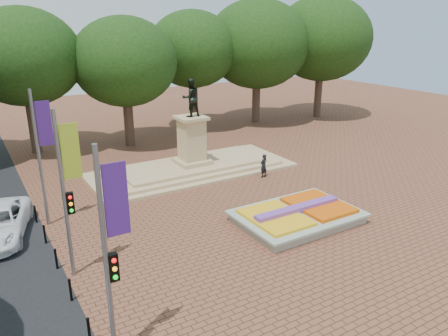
# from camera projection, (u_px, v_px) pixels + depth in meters

# --- Properties ---
(ground) EXTENTS (90.00, 90.00, 0.00)m
(ground) POSITION_uv_depth(u_px,v_px,m) (259.00, 212.00, 24.02)
(ground) COLOR brown
(ground) RESTS_ON ground
(flower_bed) EXTENTS (6.30, 4.30, 0.91)m
(flower_bed) POSITION_uv_depth(u_px,v_px,m) (298.00, 215.00, 22.78)
(flower_bed) COLOR gray
(flower_bed) RESTS_ON ground
(monument) EXTENTS (14.00, 6.00, 6.40)m
(monument) POSITION_uv_depth(u_px,v_px,m) (192.00, 159.00, 30.20)
(monument) COLOR tan
(monument) RESTS_ON ground
(tree_row_back) EXTENTS (44.80, 8.80, 10.43)m
(tree_row_back) POSITION_uv_depth(u_px,v_px,m) (161.00, 61.00, 37.55)
(tree_row_back) COLOR #3B2A20
(tree_row_back) RESTS_ON ground
(banner_poles) EXTENTS (0.88, 11.17, 7.00)m
(banner_poles) POSITION_uv_depth(u_px,v_px,m) (68.00, 190.00, 16.76)
(banner_poles) COLOR slate
(banner_poles) RESTS_ON ground
(bollard_row) EXTENTS (0.12, 13.12, 0.98)m
(bollard_row) POSITION_uv_depth(u_px,v_px,m) (63.00, 273.00, 17.39)
(bollard_row) COLOR black
(bollard_row) RESTS_ON ground
(pedestrian) EXTENTS (0.67, 0.53, 1.60)m
(pedestrian) POSITION_uv_depth(u_px,v_px,m) (264.00, 166.00, 29.13)
(pedestrian) COLOR black
(pedestrian) RESTS_ON ground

